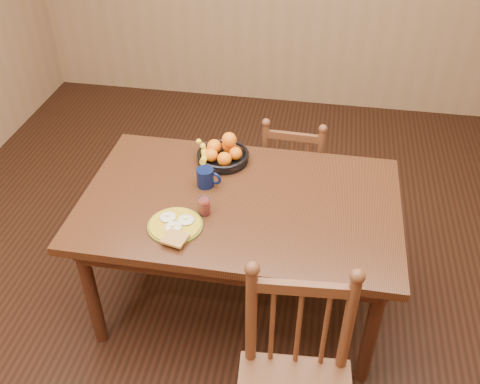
% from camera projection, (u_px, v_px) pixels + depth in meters
% --- Properties ---
extents(room, '(4.52, 5.02, 2.72)m').
position_uv_depth(room, '(240.00, 92.00, 2.33)').
color(room, black).
rests_on(room, ground).
extents(dining_table, '(1.60, 1.00, 0.75)m').
position_uv_depth(dining_table, '(240.00, 213.00, 2.75)').
color(dining_table, black).
rests_on(dining_table, ground).
extents(chair_far, '(0.41, 0.39, 0.87)m').
position_uv_depth(chair_far, '(293.00, 176.00, 3.41)').
color(chair_far, '#4A2A16').
rests_on(chair_far, ground).
extents(breakfast_plate, '(0.26, 0.30, 0.04)m').
position_uv_depth(breakfast_plate, '(175.00, 225.00, 2.52)').
color(breakfast_plate, '#59601E').
rests_on(breakfast_plate, dining_table).
extents(fork, '(0.04, 0.18, 0.00)m').
position_uv_depth(fork, '(168.00, 219.00, 2.57)').
color(fork, silver).
rests_on(fork, dining_table).
extents(spoon, '(0.04, 0.16, 0.01)m').
position_uv_depth(spoon, '(161.00, 224.00, 2.54)').
color(spoon, silver).
rests_on(spoon, dining_table).
extents(coffee_mug, '(0.13, 0.09, 0.10)m').
position_uv_depth(coffee_mug, '(206.00, 177.00, 2.76)').
color(coffee_mug, '#091234').
rests_on(coffee_mug, dining_table).
extents(juice_glass, '(0.06, 0.06, 0.09)m').
position_uv_depth(juice_glass, '(204.00, 206.00, 2.59)').
color(juice_glass, silver).
rests_on(juice_glass, dining_table).
extents(fruit_bowl, '(0.32, 0.29, 0.17)m').
position_uv_depth(fruit_bowl, '(222.00, 153.00, 2.94)').
color(fruit_bowl, black).
rests_on(fruit_bowl, dining_table).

